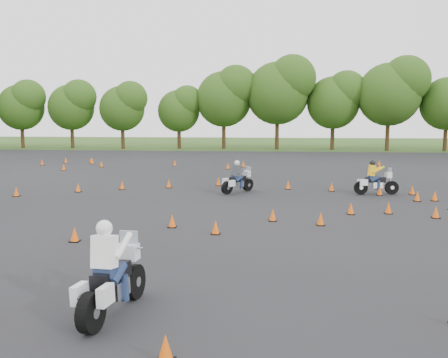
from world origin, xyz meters
The scene contains 7 objects.
ground centered at (0.00, 0.00, 0.00)m, with size 140.00×140.00×0.00m, color #2D5119.
asphalt_pad centered at (0.00, 6.00, 0.01)m, with size 62.00×62.00×0.00m, color black.
treeline centered at (4.06, 35.01, 4.71)m, with size 86.75×32.67×11.15m.
traffic_cones centered at (-0.10, 5.55, 0.23)m, with size 36.33×32.77×0.45m.
rider_grey centered at (0.32, 7.85, 0.85)m, with size 2.19×0.67×1.69m, color #3C3E43, non-canonical shape.
rider_yellow centered at (7.33, 7.89, 0.87)m, with size 2.24×0.69×1.73m, color yellow, non-canonical shape.
rider_white centered at (-1.07, -8.12, 0.99)m, with size 2.54×0.78×1.96m, color white, non-canonical shape.
Camera 1 is at (2.01, -17.47, 3.99)m, focal length 40.00 mm.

